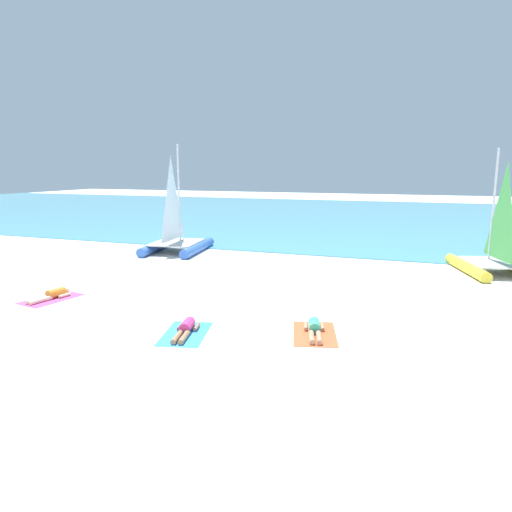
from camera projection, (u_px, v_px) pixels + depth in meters
ground_plane at (290, 266)px, 20.64m from camera, size 120.00×120.00×0.00m
ocean_water at (361, 216)px, 41.54m from camera, size 120.00×40.00×0.05m
sailboat_blue at (176, 236)px, 23.89m from camera, size 3.25×4.52×5.43m
sailboat_yellow at (494, 255)px, 19.00m from camera, size 3.50×4.42×5.05m
towel_left at (51, 299)px, 15.40m from camera, size 1.40×2.06×0.01m
sunbather_left at (53, 295)px, 15.44m from camera, size 0.66×1.57×0.30m
towel_middle at (185, 334)px, 12.16m from camera, size 1.53×2.11×0.01m
sunbather_middle at (186, 328)px, 12.21m from camera, size 0.77×1.55×0.30m
towel_right at (314, 334)px, 12.16m from camera, size 1.57×2.13×0.01m
sunbather_right at (314, 328)px, 12.20m from camera, size 0.80×1.55×0.30m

